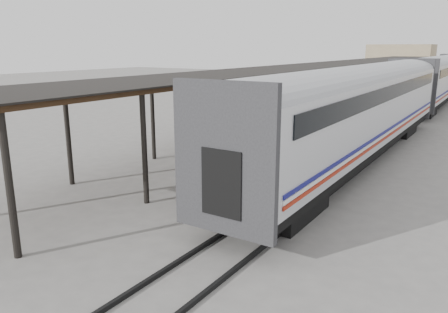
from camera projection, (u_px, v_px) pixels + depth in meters
ground at (209, 194)px, 16.65m from camera, size 160.00×160.00×0.00m
train at (437, 77)px, 41.82m from camera, size 3.45×76.01×4.01m
canopy at (337, 65)px, 37.00m from camera, size 4.90×64.30×4.15m
rails at (434, 104)px, 42.63m from camera, size 1.54×150.00×0.12m
building_left at (400, 60)px, 87.95m from camera, size 12.00×8.00×6.00m
baggage_cart at (211, 179)px, 16.37m from camera, size 1.52×2.53×0.86m
suitcase_stack at (214, 166)px, 16.60m from camera, size 1.32×1.02×0.58m
luggage_tug at (328, 113)px, 32.61m from camera, size 1.58×1.96×1.51m
porter at (207, 158)px, 15.47m from camera, size 0.46×0.62×1.55m
pedestrian at (295, 115)px, 30.28m from camera, size 1.10×0.81×1.74m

